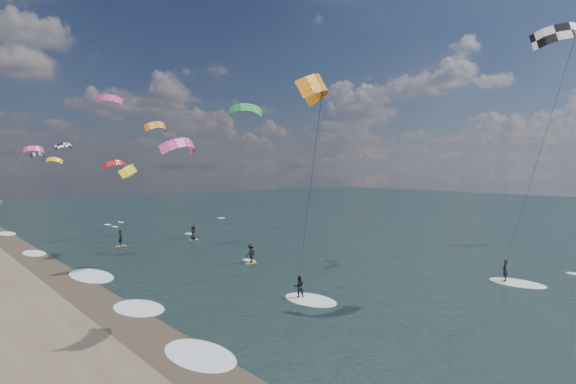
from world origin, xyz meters
TOP-DOWN VIEW (x-y plane):
  - ground at (0.00, 0.00)m, footprint 260.00×260.00m
  - wet_sand_strip at (-12.00, 10.00)m, footprint 3.00×240.00m
  - kitesurfer_near_a at (10.68, -0.85)m, footprint 7.76×8.90m
  - kitesurfer_near_b at (-3.53, 6.33)m, footprint 6.76×8.92m
  - far_kitesurfers at (2.45, 30.03)m, footprint 9.49×17.67m
  - bg_kite_field at (0.12, 50.91)m, footprint 13.95×69.95m
  - shoreline_surf at (-10.80, 14.75)m, footprint 2.40×79.40m

SIDE VIEW (x-z plane):
  - ground at x=0.00m, z-range 0.00..0.00m
  - shoreline_surf at x=-10.80m, z-range -0.06..0.06m
  - wet_sand_strip at x=-12.00m, z-range 0.00..0.01m
  - far_kitesurfers at x=2.45m, z-range -0.01..1.79m
  - kitesurfer_near_b at x=-3.53m, z-range 1.59..15.59m
  - bg_kite_field at x=0.12m, z-range 6.74..17.06m
  - kitesurfer_near_a at x=10.68m, z-range 4.52..22.20m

